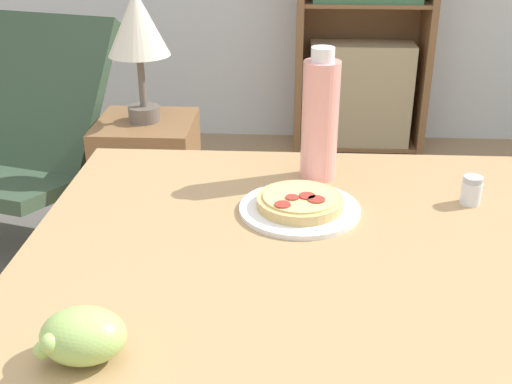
{
  "coord_description": "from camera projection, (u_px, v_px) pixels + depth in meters",
  "views": [
    {
      "loc": [
        0.05,
        -0.99,
        1.32
      ],
      "look_at": [
        -0.01,
        0.09,
        0.81
      ],
      "focal_mm": 45.0,
      "sensor_mm": 36.0,
      "label": 1
    }
  ],
  "objects": [
    {
      "name": "pizza_on_plate",
      "position": [
        300.0,
        205.0,
        1.25
      ],
      "size": [
        0.24,
        0.24,
        0.04
      ],
      "color": "white",
      "rests_on": "dining_table"
    },
    {
      "name": "salt_shaker",
      "position": [
        471.0,
        190.0,
        1.27
      ],
      "size": [
        0.04,
        0.04,
        0.06
      ],
      "color": "white",
      "rests_on": "dining_table"
    },
    {
      "name": "table_lamp",
      "position": [
        138.0,
        29.0,
        2.12
      ],
      "size": [
        0.21,
        0.21,
        0.45
      ],
      "color": "#665B51",
      "rests_on": "side_table"
    },
    {
      "name": "side_table",
      "position": [
        151.0,
        195.0,
        2.38
      ],
      "size": [
        0.34,
        0.34,
        0.58
      ],
      "color": "brown",
      "rests_on": "ground_plane"
    },
    {
      "name": "grape_bunch",
      "position": [
        82.0,
        336.0,
        0.84
      ],
      "size": [
        0.12,
        0.09,
        0.07
      ],
      "color": "#A8CC66",
      "rests_on": "dining_table"
    },
    {
      "name": "lounge_chair_near",
      "position": [
        16.0,
        184.0,
        2.48
      ],
      "size": [
        0.78,
        0.9,
        0.88
      ],
      "rotation": [
        0.0,
        0.0,
        -0.27
      ],
      "color": "slate",
      "rests_on": "ground_plane"
    },
    {
      "name": "bookshelf",
      "position": [
        365.0,
        16.0,
        3.34
      ],
      "size": [
        0.71,
        0.3,
        1.58
      ],
      "color": "brown",
      "rests_on": "ground_plane"
    },
    {
      "name": "dining_table",
      "position": [
        328.0,
        298.0,
        1.17
      ],
      "size": [
        1.09,
        0.9,
        0.75
      ],
      "color": "tan",
      "rests_on": "ground_plane"
    },
    {
      "name": "drink_bottle",
      "position": [
        320.0,
        119.0,
        1.35
      ],
      "size": [
        0.08,
        0.08,
        0.28
      ],
      "color": "pink",
      "rests_on": "dining_table"
    }
  ]
}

